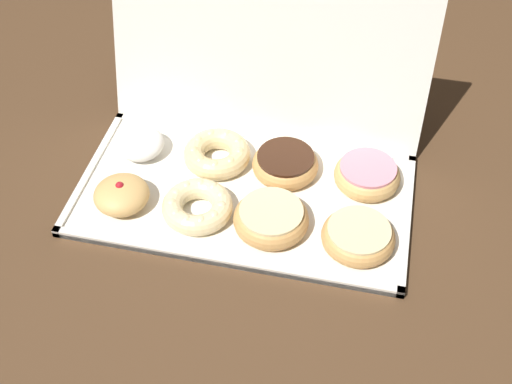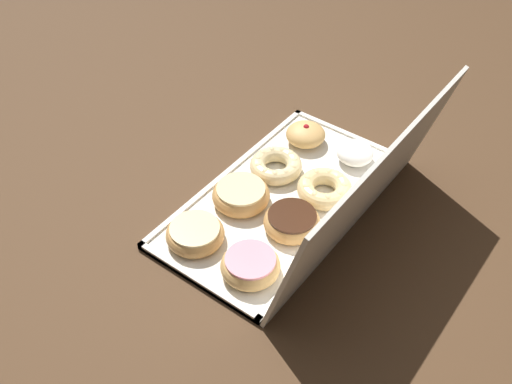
# 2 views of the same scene
# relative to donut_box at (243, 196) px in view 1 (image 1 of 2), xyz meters

# --- Properties ---
(ground_plane) EXTENTS (3.00, 3.00, 0.00)m
(ground_plane) POSITION_rel_donut_box_xyz_m (0.00, 0.00, -0.01)
(ground_plane) COLOR #4C331E
(donut_box) EXTENTS (0.56, 0.30, 0.01)m
(donut_box) POSITION_rel_donut_box_xyz_m (0.00, 0.00, 0.00)
(donut_box) COLOR silver
(donut_box) RESTS_ON ground
(box_lid_open) EXTENTS (0.56, 0.08, 0.28)m
(box_lid_open) POSITION_rel_donut_box_xyz_m (0.00, 0.19, 0.13)
(box_lid_open) COLOR silver
(box_lid_open) RESTS_ON ground
(jelly_filled_donut_0) EXTENTS (0.09, 0.09, 0.05)m
(jelly_filled_donut_0) POSITION_rel_donut_box_xyz_m (-0.19, -0.07, 0.03)
(jelly_filled_donut_0) COLOR tan
(jelly_filled_donut_0) RESTS_ON donut_box
(cruller_donut_1) EXTENTS (0.12, 0.12, 0.04)m
(cruller_donut_1) POSITION_rel_donut_box_xyz_m (-0.06, -0.06, 0.02)
(cruller_donut_1) COLOR beige
(cruller_donut_1) RESTS_ON donut_box
(glazed_ring_donut_2) EXTENTS (0.12, 0.12, 0.04)m
(glazed_ring_donut_2) POSITION_rel_donut_box_xyz_m (0.06, -0.06, 0.03)
(glazed_ring_donut_2) COLOR tan
(glazed_ring_donut_2) RESTS_ON donut_box
(glazed_ring_donut_3) EXTENTS (0.12, 0.12, 0.04)m
(glazed_ring_donut_3) POSITION_rel_donut_box_xyz_m (0.20, -0.07, 0.02)
(glazed_ring_donut_3) COLOR tan
(glazed_ring_donut_3) RESTS_ON donut_box
(powdered_filled_donut_4) EXTENTS (0.08, 0.08, 0.04)m
(powdered_filled_donut_4) POSITION_rel_donut_box_xyz_m (-0.20, 0.06, 0.03)
(powdered_filled_donut_4) COLOR white
(powdered_filled_donut_4) RESTS_ON donut_box
(cruller_donut_5) EXTENTS (0.12, 0.12, 0.04)m
(cruller_donut_5) POSITION_rel_donut_box_xyz_m (-0.06, 0.07, 0.02)
(cruller_donut_5) COLOR #EACC8C
(cruller_donut_5) RESTS_ON donut_box
(chocolate_frosted_donut_6) EXTENTS (0.11, 0.11, 0.04)m
(chocolate_frosted_donut_6) POSITION_rel_donut_box_xyz_m (0.06, 0.07, 0.02)
(chocolate_frosted_donut_6) COLOR tan
(chocolate_frosted_donut_6) RESTS_ON donut_box
(pink_frosted_donut_7) EXTENTS (0.11, 0.11, 0.04)m
(pink_frosted_donut_7) POSITION_rel_donut_box_xyz_m (0.20, 0.07, 0.03)
(pink_frosted_donut_7) COLOR tan
(pink_frosted_donut_7) RESTS_ON donut_box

